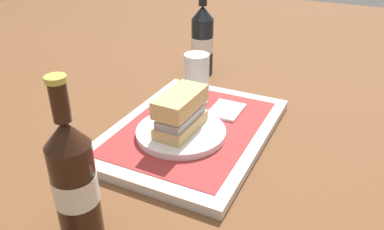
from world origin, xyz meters
TOP-DOWN VIEW (x-y plane):
  - ground_plane at (0.00, 0.00)m, footprint 3.00×3.00m
  - tray at (0.00, 0.00)m, footprint 0.44×0.32m
  - placemat at (0.00, 0.00)m, footprint 0.38×0.27m
  - plate at (-0.04, 0.01)m, footprint 0.19×0.19m
  - sandwich at (-0.04, 0.01)m, footprint 0.13×0.07m
  - beer_glass at (0.11, 0.04)m, footprint 0.06×0.06m
  - napkin_folded at (0.10, -0.04)m, footprint 0.09×0.07m
  - beer_bottle at (0.33, 0.13)m, footprint 0.07×0.07m
  - second_bottle at (-0.34, 0.02)m, footprint 0.07×0.07m

SIDE VIEW (x-z plane):
  - ground_plane at x=0.00m, z-range 0.00..0.00m
  - tray at x=0.00m, z-range 0.00..0.02m
  - placemat at x=0.00m, z-range 0.02..0.02m
  - napkin_folded at x=0.10m, z-range 0.02..0.03m
  - plate at x=-0.04m, z-range 0.02..0.04m
  - sandwich at x=-0.04m, z-range 0.04..0.12m
  - beer_glass at x=0.11m, z-range 0.03..0.15m
  - beer_bottle at x=0.33m, z-range -0.03..0.24m
  - second_bottle at x=-0.34m, z-range -0.03..0.24m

